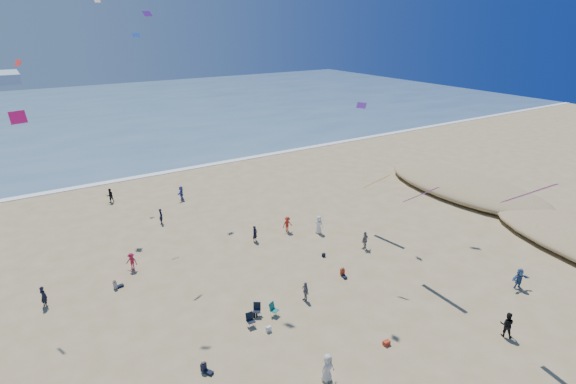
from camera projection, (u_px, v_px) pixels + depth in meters
ocean at (68, 116)px, 98.62m from camera, size 220.00×100.00×0.06m
surf_line at (125, 179)px, 59.20m from camera, size 220.00×1.20×0.08m
standing_flyers at (272, 263)px, 37.13m from camera, size 36.49×41.55×1.83m
seated_group at (323, 345)px, 28.41m from camera, size 17.04×27.53×0.84m
chair_cluster at (261, 313)px, 31.36m from camera, size 2.71×1.53×1.00m
white_tote at (269, 329)px, 30.23m from camera, size 0.35×0.20×0.40m
black_backpack at (255, 315)px, 31.73m from camera, size 0.30×0.22×0.38m
cooler at (386, 343)px, 29.01m from camera, size 0.45×0.30×0.30m
navy_bag at (324, 255)px, 39.83m from camera, size 0.28×0.18×0.34m
kites_aloft at (317, 103)px, 33.81m from camera, size 46.22×45.05×31.08m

